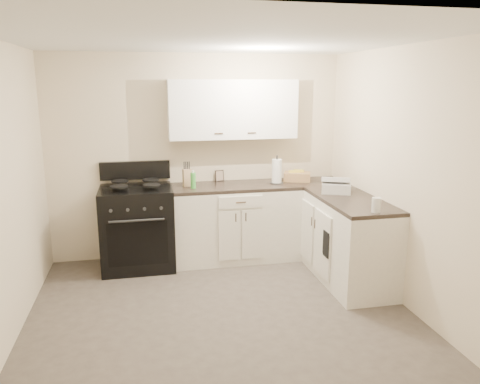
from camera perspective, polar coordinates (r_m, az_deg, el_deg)
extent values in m
plane|color=#473F38|center=(4.54, -2.11, -15.05)|extent=(3.60, 3.60, 0.00)
plane|color=white|center=(4.02, -2.42, 18.19)|extent=(3.60, 3.60, 0.00)
plane|color=beige|center=(5.86, -5.25, 4.26)|extent=(3.60, 0.00, 3.60)
plane|color=beige|center=(4.74, 19.71, 1.48)|extent=(0.00, 3.60, 3.60)
plane|color=beige|center=(4.20, -27.21, -0.62)|extent=(0.00, 3.60, 3.60)
plane|color=beige|center=(2.42, 5.07, -8.50)|extent=(3.60, 0.00, 3.60)
cube|color=silver|center=(5.81, -0.56, -3.85)|extent=(1.55, 0.60, 0.90)
cube|color=silver|center=(5.53, 11.83, -5.01)|extent=(0.60, 1.90, 0.90)
cube|color=black|center=(5.69, -0.57, 0.68)|extent=(1.55, 0.60, 0.04)
cube|color=black|center=(5.41, 12.06, -0.27)|extent=(0.60, 1.90, 0.04)
cube|color=white|center=(5.72, -0.89, 10.04)|extent=(1.55, 0.30, 0.70)
cube|color=black|center=(5.68, -12.36, -4.46)|extent=(0.83, 0.71, 1.01)
cube|color=tan|center=(5.64, -6.48, 1.76)|extent=(0.11, 0.10, 0.21)
cylinder|color=white|center=(5.78, 4.51, 2.53)|extent=(0.15, 0.15, 0.30)
cylinder|color=green|center=(5.51, -5.73, 1.40)|extent=(0.07, 0.07, 0.19)
cube|color=black|center=(5.90, -2.52, 2.00)|extent=(0.12, 0.06, 0.14)
cube|color=tan|center=(5.95, 6.98, 1.86)|extent=(0.38, 0.32, 0.11)
cube|color=white|center=(5.41, 11.65, 0.60)|extent=(0.41, 0.39, 0.12)
cylinder|color=silver|center=(4.64, 16.28, -1.53)|extent=(0.10, 0.10, 0.14)
cube|color=black|center=(5.01, 10.47, -6.17)|extent=(0.02, 0.15, 0.25)
cube|color=black|center=(5.01, 10.50, -6.45)|extent=(0.02, 0.14, 0.25)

